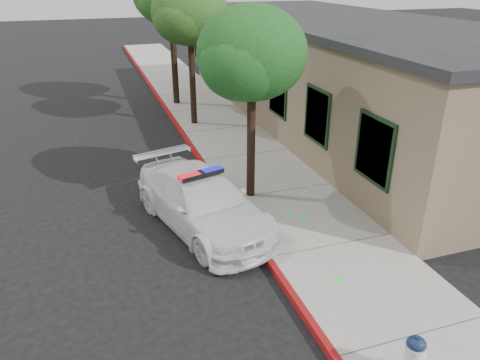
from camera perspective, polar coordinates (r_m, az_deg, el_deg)
name	(u,v)px	position (r m, az deg, el deg)	size (l,w,h in m)	color
ground	(266,264)	(10.29, 3.21, -10.38)	(120.00, 120.00, 0.00)	black
sidewalk	(279,193)	(13.17, 4.94, -1.67)	(3.20, 60.00, 0.15)	gray
red_curb	(228,201)	(12.69, -1.48, -2.64)	(0.14, 60.00, 0.16)	maroon
clapboard_building	(338,71)	(19.85, 12.12, 13.20)	(7.30, 20.89, 4.24)	#826C55
police_car	(202,201)	(11.38, -4.74, -2.66)	(3.13, 5.09, 1.50)	white
fire_hydrant	(414,358)	(7.88, 20.86, -20.04)	(0.47, 0.41, 0.83)	silver
street_tree_near	(252,58)	(11.71, 1.56, 15.02)	(2.86, 2.77, 5.08)	black
street_tree_mid	(190,16)	(18.41, -6.32, 19.73)	(2.92, 3.03, 5.58)	black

